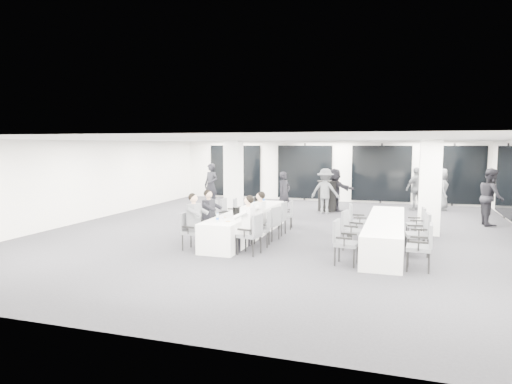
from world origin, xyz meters
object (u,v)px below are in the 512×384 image
(chair_main_right_mid, at_px, (272,221))
(standing_guest_e, at_px, (442,187))
(chair_main_right_second, at_px, (264,226))
(chair_side_left_far, at_px, (356,219))
(standing_guest_d, at_px, (417,186))
(chair_main_left_second, at_px, (205,222))
(chair_side_right_mid, at_px, (421,231))
(chair_main_right_near, at_px, (252,232))
(chair_side_right_near, at_px, (423,244))
(chair_main_left_fourth, at_px, (228,213))
(chair_side_left_near, at_px, (343,239))
(standing_guest_h, at_px, (491,193))
(standing_guest_f, at_px, (335,187))
(chair_main_right_far, at_px, (288,213))
(ice_bucket_near, at_px, (236,211))
(banquet_table_side, at_px, (385,234))
(standing_guest_g, at_px, (211,182))
(chair_main_left_mid, at_px, (217,216))
(ice_bucket_far, at_px, (258,201))
(chair_side_right_far, at_px, (418,222))
(cocktail_table, at_px, (328,196))
(chair_side_left_mid, at_px, (350,228))
(standing_guest_c, at_px, (325,188))
(banquet_table_main, at_px, (247,224))
(chair_main_left_far, at_px, (239,210))

(chair_main_right_mid, relative_size, standing_guest_e, 0.49)
(chair_main_right_second, distance_m, chair_side_left_far, 2.76)
(standing_guest_d, bearing_deg, chair_side_left_far, 36.08)
(chair_main_left_second, bearing_deg, chair_side_right_mid, 78.08)
(chair_main_right_near, distance_m, chair_side_right_near, 3.87)
(chair_main_left_fourth, xyz_separation_m, chair_main_right_second, (1.67, -1.69, -0.04))
(chair_side_left_near, xyz_separation_m, standing_guest_h, (3.99, 6.44, 0.50))
(standing_guest_e, distance_m, standing_guest_f, 4.37)
(chair_main_right_far, height_order, ice_bucket_near, ice_bucket_near)
(banquet_table_side, xyz_separation_m, standing_guest_g, (-7.42, 5.91, 0.67))
(chair_main_left_mid, height_order, chair_side_right_near, chair_main_left_mid)
(chair_side_right_mid, bearing_deg, ice_bucket_far, 59.96)
(standing_guest_f, bearing_deg, chair_main_left_fourth, 90.02)
(chair_side_right_far, xyz_separation_m, standing_guest_g, (-8.25, 4.75, 0.52))
(chair_main_right_mid, relative_size, ice_bucket_far, 3.43)
(chair_main_right_mid, distance_m, standing_guest_d, 8.41)
(chair_side_left_far, bearing_deg, standing_guest_h, 120.77)
(standing_guest_g, bearing_deg, chair_main_right_mid, -36.16)
(cocktail_table, distance_m, ice_bucket_near, 6.80)
(cocktail_table, height_order, chair_side_left_mid, cocktail_table)
(banquet_table_side, xyz_separation_m, standing_guest_e, (1.89, 7.74, 0.58))
(chair_side_right_near, xyz_separation_m, standing_guest_f, (-3.02, 8.11, 0.39))
(banquet_table_side, xyz_separation_m, standing_guest_c, (-2.43, 5.40, 0.61))
(banquet_table_main, distance_m, standing_guest_f, 6.11)
(banquet_table_side, height_order, chair_side_right_near, chair_side_right_near)
(chair_main_right_mid, height_order, chair_main_right_far, chair_main_right_mid)
(chair_main_right_second, bearing_deg, standing_guest_h, -58.34)
(chair_main_right_near, xyz_separation_m, standing_guest_g, (-4.39, 7.63, 0.48))
(banquet_table_main, xyz_separation_m, chair_main_left_second, (-0.83, -1.08, 0.18))
(chair_main_left_far, distance_m, standing_guest_g, 4.89)
(chair_main_left_fourth, bearing_deg, standing_guest_f, 151.50)
(chair_main_right_second, height_order, chair_main_right_mid, chair_main_right_mid)
(chair_main_right_mid, height_order, chair_side_left_near, chair_side_left_near)
(chair_side_left_mid, bearing_deg, chair_main_right_mid, -93.33)
(chair_main_left_second, relative_size, chair_side_right_mid, 0.94)
(banquet_table_main, xyz_separation_m, banquet_table_side, (3.86, -0.30, 0.00))
(ice_bucket_near, height_order, ice_bucket_far, ice_bucket_far)
(cocktail_table, relative_size, chair_main_right_near, 1.22)
(chair_side_left_mid, bearing_deg, banquet_table_side, 126.72)
(banquet_table_main, bearing_deg, chair_side_left_near, -36.89)
(chair_side_right_near, bearing_deg, chair_side_left_near, 92.92)
(chair_main_right_near, distance_m, chair_side_right_mid, 4.04)
(chair_main_left_second, height_order, standing_guest_c, standing_guest_c)
(banquet_table_main, bearing_deg, chair_side_left_mid, -13.84)
(chair_side_right_near, xyz_separation_m, chair_side_right_far, (-0.01, 3.12, -0.05))
(banquet_table_side, bearing_deg, chair_main_right_second, -165.98)
(chair_main_left_mid, distance_m, chair_side_right_far, 5.64)
(chair_side_right_near, relative_size, chair_side_right_mid, 0.98)
(chair_side_right_near, bearing_deg, standing_guest_c, 26.78)
(standing_guest_c, bearing_deg, chair_side_left_near, 110.27)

